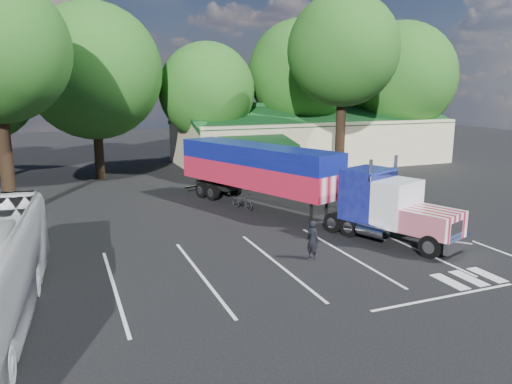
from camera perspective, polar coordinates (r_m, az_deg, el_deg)
name	(u,v)px	position (r m, az deg, el deg)	size (l,w,h in m)	color
ground	(230,226)	(25.60, -2.99, -3.90)	(120.00, 120.00, 0.00)	black
event_hall	(308,139)	(46.71, 5.97, 6.10)	(24.20, 14.12, 5.55)	beige
tree_row_c	(94,72)	(39.64, -18.06, 12.96)	(10.00, 10.00, 13.05)	black
tree_row_d	(207,91)	(42.51, -5.64, 11.42)	(8.00, 8.00, 10.60)	black
tree_row_e	(301,73)	(46.30, 5.19, 13.34)	(9.60, 9.60, 12.90)	black
tree_row_f	(401,77)	(50.63, 16.22, 12.48)	(10.40, 10.40, 13.00)	black
tree_near_right	(343,51)	(37.33, 9.94, 15.64)	(8.00, 8.00, 13.50)	black
semi_truck	(286,176)	(27.57, 3.46, 1.87)	(8.72, 17.80, 3.82)	black
woman	(313,240)	(20.78, 6.51, -5.42)	(0.60, 0.39, 1.64)	black
bicycle	(242,202)	(28.90, -1.60, -1.09)	(0.60, 1.73, 0.91)	black
silver_sedan	(278,163)	(41.44, 2.56, 3.34)	(1.57, 4.50, 1.48)	#B0B3B9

